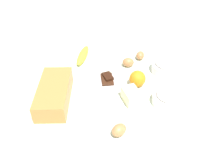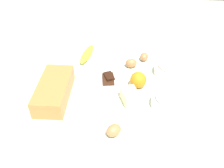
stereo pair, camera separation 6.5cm
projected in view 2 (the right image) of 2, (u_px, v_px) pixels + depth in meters
ground_plane at (112, 92)px, 1.11m from camera, size 2.40×2.40×0.02m
loaf_pan at (54, 90)px, 1.04m from camera, size 0.28×0.13×0.08m
flour_bowl at (167, 101)px, 1.00m from camera, size 0.13×0.13×0.07m
sugar_bowl at (169, 68)px, 1.18m from camera, size 0.15×0.15×0.07m
banana at (87, 54)px, 1.31m from camera, size 0.19×0.08×0.04m
orange_fruit at (138, 80)px, 1.10m from camera, size 0.08×0.08×0.08m
butter_block at (130, 97)px, 1.02m from camera, size 0.11×0.09×0.06m
egg_near_butter at (131, 63)px, 1.23m from camera, size 0.05×0.06×0.05m
egg_beside_bowl at (114, 130)px, 0.89m from camera, size 0.08×0.08×0.05m
egg_loose at (144, 57)px, 1.28m from camera, size 0.07×0.06×0.04m
chocolate_plate at (108, 80)px, 1.15m from camera, size 0.13×0.13×0.03m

